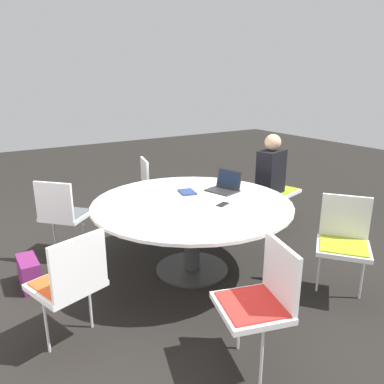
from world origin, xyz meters
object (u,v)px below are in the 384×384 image
(chair_5, at_px, (344,237))
(cell_phone, at_px, (223,204))
(person_0, at_px, (272,175))
(chair_2, at_px, (63,211))
(chair_3, at_px, (70,279))
(chair_0, at_px, (275,185))
(laptop, at_px, (225,186))
(handbag, at_px, (29,273))
(chair_1, at_px, (155,185))
(chair_4, at_px, (261,296))
(spiral_notebook, at_px, (187,192))

(chair_5, height_order, cell_phone, chair_5)
(person_0, xyz_separation_m, cell_phone, (-0.59, 1.21, 0.01))
(chair_2, bearing_deg, chair_3, -55.09)
(person_0, height_order, cell_phone, person_0)
(chair_3, relative_size, person_0, 0.71)
(chair_0, relative_size, chair_2, 1.00)
(chair_2, height_order, laptop, laptop)
(laptop, xyz_separation_m, handbag, (0.41, 1.95, -0.64))
(chair_1, relative_size, cell_phone, 5.63)
(chair_3, distance_m, cell_phone, 1.54)
(chair_2, xyz_separation_m, laptop, (-0.84, -1.50, 0.25))
(chair_4, xyz_separation_m, person_0, (1.72, -1.74, 0.19))
(chair_1, height_order, person_0, person_0)
(laptop, bearing_deg, chair_5, 4.05)
(chair_2, relative_size, cell_phone, 5.63)
(chair_1, bearing_deg, spiral_notebook, 5.72)
(chair_5, bearing_deg, handbag, 17.79)
(chair_0, distance_m, chair_1, 1.58)
(laptop, relative_size, spiral_notebook, 1.52)
(chair_4, relative_size, laptop, 2.41)
(chair_2, distance_m, chair_4, 2.42)
(chair_2, height_order, handbag, chair_2)
(chair_5, height_order, laptop, laptop)
(person_0, distance_m, handbag, 2.92)
(handbag, bearing_deg, chair_0, -90.64)
(person_0, bearing_deg, spiral_notebook, -11.18)
(chair_1, relative_size, chair_3, 1.00)
(chair_3, distance_m, laptop, 1.93)
(chair_3, bearing_deg, chair_2, 60.65)
(chair_2, bearing_deg, chair_5, 0.43)
(chair_3, xyz_separation_m, person_0, (0.84, -2.71, 0.19))
(chair_3, relative_size, cell_phone, 5.63)
(chair_1, distance_m, person_0, 1.51)
(chair_0, bearing_deg, chair_4, 28.52)
(cell_phone, bearing_deg, chair_0, -62.59)
(chair_5, bearing_deg, chair_0, -62.45)
(chair_3, bearing_deg, cell_phone, -7.84)
(chair_2, bearing_deg, handbag, -89.23)
(handbag, bearing_deg, chair_5, -123.98)
(person_0, height_order, laptop, person_0)
(chair_5, relative_size, handbag, 2.44)
(person_0, bearing_deg, chair_4, 29.49)
(chair_1, distance_m, chair_4, 2.79)
(chair_0, distance_m, cell_phone, 1.61)
(chair_2, bearing_deg, chair_1, 63.93)
(chair_4, xyz_separation_m, chair_5, (0.30, -1.25, 0.00))
(chair_2, height_order, person_0, person_0)
(spiral_notebook, bearing_deg, chair_3, 117.77)
(spiral_notebook, bearing_deg, cell_phone, -170.69)
(chair_1, height_order, chair_5, same)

